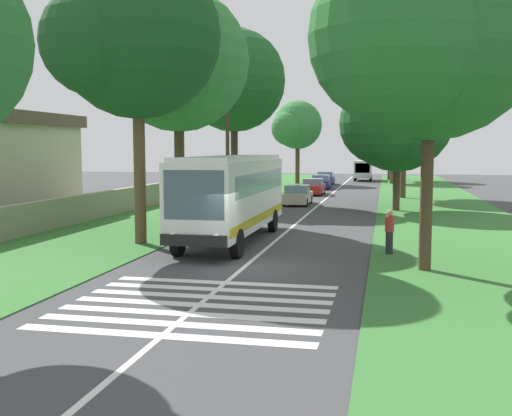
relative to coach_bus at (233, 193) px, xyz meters
name	(u,v)px	position (x,y,z in m)	size (l,w,h in m)	color
ground	(245,267)	(-5.46, -1.80, -2.15)	(160.00, 160.00, 0.00)	#424244
grass_verge_left	(169,215)	(9.54, 6.40, -2.13)	(120.00, 8.00, 0.04)	#387533
grass_verge_right	(449,221)	(9.54, -10.00, -2.13)	(120.00, 8.00, 0.04)	#387533
centre_line	(302,218)	(9.54, -1.80, -2.14)	(110.00, 0.16, 0.01)	silver
coach_bus	(233,193)	(0.00, 0.00, 0.00)	(11.16, 2.62, 3.73)	white
zebra_crossing	(199,305)	(-10.80, -1.80, -2.14)	(5.85, 6.80, 0.01)	silver
trailing_car_0	(298,196)	(18.22, -0.28, -1.48)	(4.30, 1.78, 1.43)	#B7A893
trailing_car_1	(313,187)	(28.15, -0.28, -1.48)	(4.30, 1.78, 1.43)	#B21E1E
trailing_car_2	(321,182)	(36.05, -0.17, -1.48)	(4.30, 1.78, 1.43)	navy
trailing_car_3	(326,179)	(43.71, 0.12, -1.48)	(4.30, 1.78, 1.43)	navy
trailing_minibus_0	(363,168)	(53.25, -3.73, -0.60)	(6.00, 2.14, 2.53)	silver
roadside_tree_left_1	(296,126)	(44.57, 3.65, 4.45)	(6.77, 5.58, 9.52)	#4C3826
roadside_tree_left_2	(232,84)	(17.92, 4.53, 6.57)	(9.41, 7.42, 12.63)	#3D2D1E
roadside_tree_left_3	(135,40)	(-1.36, 3.82, 6.40)	(8.23, 6.93, 12.16)	brown
roadside_tree_left_4	(176,65)	(4.77, 4.16, 6.18)	(8.79, 7.27, 12.13)	#4C3826
roadside_tree_right_0	(394,119)	(14.89, -6.95, 3.82)	(8.49, 7.22, 9.71)	#4C3826
roadside_tree_right_1	(402,99)	(25.86, -7.67, 5.92)	(8.96, 7.30, 11.87)	#4C3826
roadside_tree_right_2	(392,136)	(47.23, -7.12, 3.38)	(6.69, 5.47, 8.39)	brown
roadside_tree_right_3	(389,117)	(54.97, -6.84, 5.87)	(7.65, 6.10, 11.20)	#4C3826
roadside_tree_right_4	(422,33)	(-5.17, -7.55, 5.57)	(8.64, 7.37, 11.50)	#4C3826
utility_pole	(228,154)	(11.59, 3.22, 1.60)	(0.24, 1.40, 7.13)	#473828
roadside_wall	(147,195)	(14.54, 9.80, -1.36)	(70.00, 0.40, 1.50)	#9E937F
pedestrian	(389,231)	(-1.98, -6.68, -1.24)	(0.34, 0.34, 1.69)	#26262D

